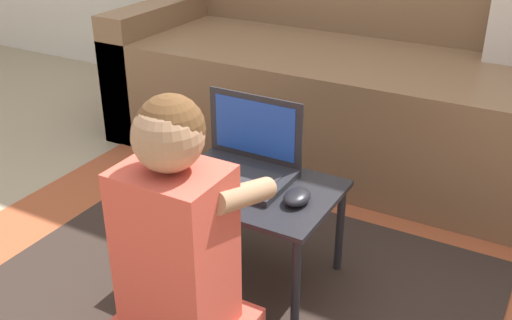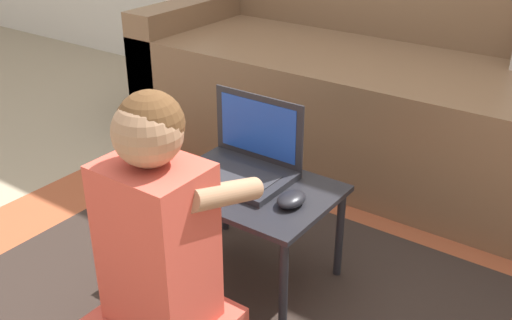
% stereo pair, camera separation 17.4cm
% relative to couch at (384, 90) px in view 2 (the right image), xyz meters
% --- Properties ---
extents(ground_plane, '(16.00, 16.00, 0.00)m').
position_rel_couch_xyz_m(ground_plane, '(0.01, -1.04, -0.31)').
color(ground_plane, gray).
extents(area_rug, '(1.99, 1.83, 0.01)m').
position_rel_couch_xyz_m(area_rug, '(0.04, -1.21, -0.30)').
color(area_rug, '#9E4C2D').
rests_on(area_rug, ground_plane).
extents(couch, '(2.06, 0.82, 0.86)m').
position_rel_couch_xyz_m(couch, '(0.00, 0.00, 0.00)').
color(couch, brown).
rests_on(couch, ground_plane).
extents(laptop_desk, '(0.49, 0.36, 0.32)m').
position_rel_couch_xyz_m(laptop_desk, '(0.04, -1.00, -0.03)').
color(laptop_desk, black).
rests_on(laptop_desk, ground_plane).
extents(laptop, '(0.31, 0.22, 0.23)m').
position_rel_couch_xyz_m(laptop, '(-0.02, -0.95, 0.05)').
color(laptop, '#232328').
rests_on(laptop, laptop_desk).
extents(computer_mouse, '(0.07, 0.10, 0.04)m').
position_rel_couch_xyz_m(computer_mouse, '(0.20, -1.02, 0.03)').
color(computer_mouse, black).
rests_on(computer_mouse, laptop_desk).
extents(person_seated, '(0.32, 0.38, 0.73)m').
position_rel_couch_xyz_m(person_seated, '(0.08, -1.41, 0.01)').
color(person_seated, '#CC4C3D').
rests_on(person_seated, ground_plane).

